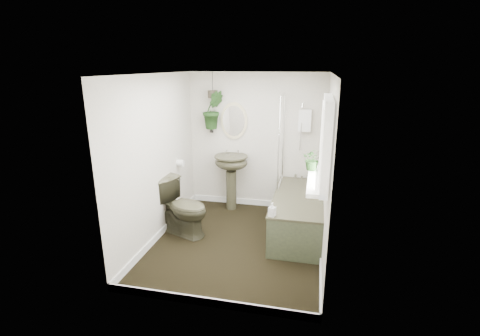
# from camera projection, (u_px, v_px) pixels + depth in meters

# --- Properties ---
(floor) EXTENTS (2.30, 2.80, 0.02)m
(floor) POSITION_uv_depth(u_px,v_px,m) (238.00, 243.00, 4.91)
(floor) COLOR black
(floor) RESTS_ON ground
(ceiling) EXTENTS (2.30, 2.80, 0.02)m
(ceiling) POSITION_uv_depth(u_px,v_px,m) (237.00, 73.00, 4.25)
(ceiling) COLOR white
(ceiling) RESTS_ON ground
(wall_back) EXTENTS (2.30, 0.02, 2.30)m
(wall_back) POSITION_uv_depth(u_px,v_px,m) (256.00, 142.00, 5.90)
(wall_back) COLOR beige
(wall_back) RESTS_ON ground
(wall_front) EXTENTS (2.30, 0.02, 2.30)m
(wall_front) POSITION_uv_depth(u_px,v_px,m) (204.00, 204.00, 3.26)
(wall_front) COLOR beige
(wall_front) RESTS_ON ground
(wall_left) EXTENTS (0.02, 2.80, 2.30)m
(wall_left) POSITION_uv_depth(u_px,v_px,m) (156.00, 159.00, 4.82)
(wall_left) COLOR beige
(wall_left) RESTS_ON ground
(wall_right) EXTENTS (0.02, 2.80, 2.30)m
(wall_right) POSITION_uv_depth(u_px,v_px,m) (328.00, 169.00, 4.34)
(wall_right) COLOR beige
(wall_right) RESTS_ON ground
(skirting) EXTENTS (2.30, 2.80, 0.10)m
(skirting) POSITION_uv_depth(u_px,v_px,m) (238.00, 239.00, 4.90)
(skirting) COLOR white
(skirting) RESTS_ON floor
(bathtub) EXTENTS (0.72, 1.72, 0.58)m
(bathtub) POSITION_uv_depth(u_px,v_px,m) (298.00, 214.00, 5.13)
(bathtub) COLOR #383726
(bathtub) RESTS_ON floor
(bath_screen) EXTENTS (0.04, 0.72, 1.40)m
(bath_screen) POSITION_uv_depth(u_px,v_px,m) (281.00, 141.00, 5.37)
(bath_screen) COLOR silver
(bath_screen) RESTS_ON bathtub
(shower_box) EXTENTS (0.20, 0.10, 0.35)m
(shower_box) POSITION_uv_depth(u_px,v_px,m) (305.00, 120.00, 5.56)
(shower_box) COLOR white
(shower_box) RESTS_ON wall_back
(oval_mirror) EXTENTS (0.46, 0.03, 0.62)m
(oval_mirror) POSITION_uv_depth(u_px,v_px,m) (234.00, 121.00, 5.84)
(oval_mirror) COLOR beige
(oval_mirror) RESTS_ON wall_back
(wall_sconce) EXTENTS (0.04, 0.04, 0.22)m
(wall_sconce) POSITION_uv_depth(u_px,v_px,m) (211.00, 126.00, 5.94)
(wall_sconce) COLOR black
(wall_sconce) RESTS_ON wall_back
(toilet_roll_holder) EXTENTS (0.11, 0.11, 0.11)m
(toilet_roll_holder) POSITION_uv_depth(u_px,v_px,m) (180.00, 163.00, 5.54)
(toilet_roll_holder) COLOR white
(toilet_roll_holder) RESTS_ON wall_left
(window_recess) EXTENTS (0.08, 1.00, 0.90)m
(window_recess) POSITION_uv_depth(u_px,v_px,m) (326.00, 142.00, 3.56)
(window_recess) COLOR white
(window_recess) RESTS_ON wall_right
(window_sill) EXTENTS (0.18, 1.00, 0.04)m
(window_sill) POSITION_uv_depth(u_px,v_px,m) (316.00, 180.00, 3.69)
(window_sill) COLOR white
(window_sill) RESTS_ON wall_right
(window_blinds) EXTENTS (0.01, 0.86, 0.76)m
(window_blinds) POSITION_uv_depth(u_px,v_px,m) (321.00, 141.00, 3.57)
(window_blinds) COLOR white
(window_blinds) RESTS_ON wall_right
(toilet) EXTENTS (0.93, 0.73, 0.83)m
(toilet) POSITION_uv_depth(u_px,v_px,m) (183.00, 207.00, 5.07)
(toilet) COLOR #383726
(toilet) RESTS_ON floor
(pedestal_sink) EXTENTS (0.64, 0.57, 0.96)m
(pedestal_sink) POSITION_uv_depth(u_px,v_px,m) (231.00, 182.00, 5.93)
(pedestal_sink) COLOR #383726
(pedestal_sink) RESTS_ON floor
(sill_plant) EXTENTS (0.26, 0.23, 0.26)m
(sill_plant) POSITION_uv_depth(u_px,v_px,m) (313.00, 159.00, 3.94)
(sill_plant) COLOR black
(sill_plant) RESTS_ON window_sill
(hanging_plant) EXTENTS (0.43, 0.40, 0.63)m
(hanging_plant) POSITION_uv_depth(u_px,v_px,m) (213.00, 110.00, 5.74)
(hanging_plant) COLOR black
(hanging_plant) RESTS_ON ceiling
(soap_bottle) EXTENTS (0.10, 0.10, 0.18)m
(soap_bottle) POSITION_uv_depth(u_px,v_px,m) (272.00, 209.00, 4.34)
(soap_bottle) COLOR black
(soap_bottle) RESTS_ON bathtub
(hanging_pot) EXTENTS (0.16, 0.16, 0.12)m
(hanging_pot) POSITION_uv_depth(u_px,v_px,m) (213.00, 94.00, 5.67)
(hanging_pot) COLOR #393227
(hanging_pot) RESTS_ON ceiling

